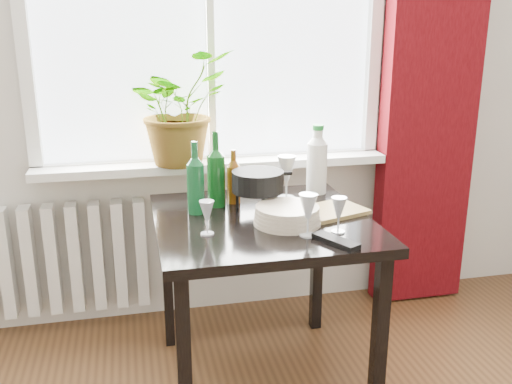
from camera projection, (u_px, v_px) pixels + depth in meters
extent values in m
cube|color=white|center=(214.00, 164.00, 2.80)|extent=(1.72, 0.20, 0.04)
cube|color=#3D0509|center=(433.00, 63.00, 2.87)|extent=(0.50, 0.12, 2.56)
cube|color=silver|center=(64.00, 258.00, 2.80)|extent=(0.80, 0.10, 0.55)
cube|color=black|center=(262.00, 223.00, 2.29)|extent=(0.85, 0.85, 0.04)
cube|color=black|center=(184.00, 366.00, 1.98)|extent=(0.05, 0.05, 0.70)
cube|color=black|center=(168.00, 277.00, 2.66)|extent=(0.05, 0.05, 0.70)
cube|color=black|center=(379.00, 341.00, 2.13)|extent=(0.05, 0.05, 0.70)
cube|color=black|center=(317.00, 263.00, 2.81)|extent=(0.05, 0.05, 0.70)
imported|color=#1F7724|center=(179.00, 108.00, 2.65)|extent=(0.63, 0.61, 0.53)
cylinder|color=beige|center=(287.00, 215.00, 2.21)|extent=(0.33, 0.33, 0.07)
cube|color=black|center=(336.00, 241.00, 2.02)|extent=(0.14, 0.19, 0.02)
cube|color=olive|center=(327.00, 212.00, 2.33)|extent=(0.36, 0.29, 0.02)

